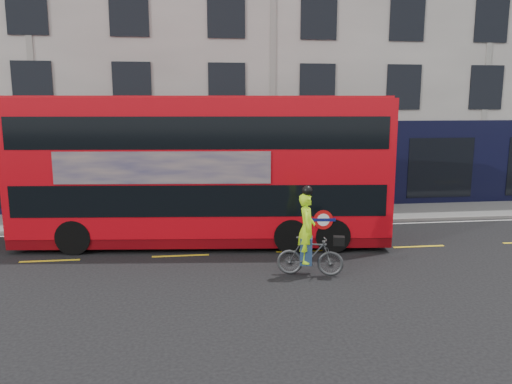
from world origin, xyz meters
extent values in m
plane|color=black|center=(0.00, 0.00, 0.00)|extent=(120.00, 120.00, 0.00)
cube|color=slate|center=(0.00, 6.50, 0.06)|extent=(60.00, 3.00, 0.12)
cube|color=gray|center=(0.00, 5.00, 0.07)|extent=(60.00, 0.12, 0.13)
cube|color=beige|center=(0.00, 13.00, 7.50)|extent=(50.00, 10.00, 15.00)
cube|color=black|center=(0.00, 7.98, 2.00)|extent=(50.00, 0.08, 4.00)
cube|color=silver|center=(0.00, 4.70, 0.00)|extent=(58.00, 0.10, 0.01)
cube|color=red|center=(-3.22, 2.98, 2.73)|extent=(12.63, 4.11, 4.45)
cube|color=#630309|center=(-3.22, 2.98, 0.34)|extent=(12.62, 4.06, 0.34)
cube|color=black|center=(-3.22, 2.98, 1.75)|extent=(12.14, 4.10, 1.01)
cube|color=black|center=(-3.22, 2.98, 3.89)|extent=(12.14, 4.10, 1.01)
cube|color=#A40B13|center=(-3.22, 2.98, 4.98)|extent=(12.37, 3.97, 0.09)
cube|color=black|center=(2.96, 2.32, 1.75)|extent=(0.31, 2.53, 1.01)
cube|color=black|center=(2.96, 2.32, 3.89)|extent=(0.31, 2.53, 1.01)
cube|color=black|center=(-9.41, 3.64, 1.75)|extent=(0.31, 2.53, 1.01)
cube|color=tan|center=(-4.49, 1.67, 2.82)|extent=(6.73, 0.75, 1.01)
cylinder|color=red|center=(0.55, 1.13, 1.13)|extent=(0.63, 0.09, 0.63)
cylinder|color=white|center=(0.55, 1.13, 1.13)|extent=(0.41, 0.06, 0.41)
cube|color=#0C1459|center=(0.55, 1.12, 1.13)|extent=(0.79, 0.10, 0.10)
cylinder|color=black|center=(1.04, 2.53, 0.56)|extent=(1.42, 2.97, 1.13)
cylinder|color=black|center=(-0.31, 2.67, 0.56)|extent=(1.42, 2.97, 1.13)
cylinder|color=black|center=(-7.26, 3.41, 0.56)|extent=(1.42, 2.97, 1.13)
imported|color=#46494B|center=(-0.33, -0.79, 0.56)|extent=(1.95, 0.99, 1.13)
imported|color=#A3E314|center=(-0.44, -0.76, 1.37)|extent=(0.63, 0.81, 1.96)
cube|color=black|center=(0.43, -0.99, 1.04)|extent=(0.36, 0.31, 0.24)
cube|color=navy|center=(-0.44, -0.76, 0.72)|extent=(0.43, 0.49, 0.77)
sphere|color=black|center=(-0.44, -0.76, 2.43)|extent=(0.29, 0.29, 0.29)
camera|label=1|loc=(-3.58, -13.96, 4.82)|focal=35.00mm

